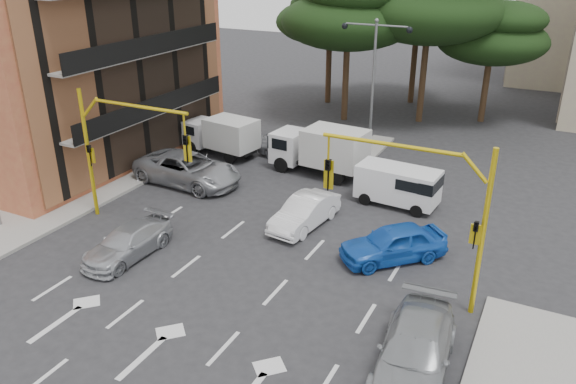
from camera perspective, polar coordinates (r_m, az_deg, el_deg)
name	(u,v)px	position (r m, az deg, el deg)	size (l,w,h in m)	color
ground	(229,279)	(21.72, -6.00, -8.76)	(120.00, 120.00, 0.00)	#28282B
median_strip	(369,151)	(34.84, 8.21, 4.13)	(1.40, 6.00, 0.15)	gray
apartment_orange	(35,35)	(36.83, -24.27, 14.30)	(15.19, 16.15, 13.70)	#A84B34
pine_left_near	(349,11)	(40.01, 6.22, 17.85)	(9.15, 9.15, 10.23)	#382616
pine_center	(431,0)	(40.39, 14.33, 18.33)	(9.98, 9.98, 11.16)	#382616
pine_left_far	(331,13)	(44.88, 4.36, 17.65)	(8.32, 8.32, 9.30)	#382616
pine_right	(494,33)	(41.87, 20.19, 14.94)	(7.49, 7.49, 8.37)	#382616
pine_back	(420,4)	(45.76, 13.23, 18.12)	(9.15, 9.15, 10.23)	#382616
signal_mast_right	(430,200)	(19.20, 14.26, -0.81)	(5.79, 0.37, 6.00)	gold
signal_mast_left	(116,141)	(25.43, -17.04, 4.96)	(5.79, 0.37, 6.00)	gold
street_lamp_center	(374,63)	(33.45, 8.75, 12.80)	(4.16, 0.36, 7.77)	slate
car_white_hatch	(305,212)	(25.15, 1.71, -2.06)	(1.45, 4.15, 1.37)	white
car_blue_compact	(393,243)	(22.88, 10.63, -5.13)	(1.74, 4.32, 1.47)	blue
car_silver_wagon	(128,242)	(23.69, -15.97, -4.95)	(1.73, 4.26, 1.24)	#A9ACB1
car_silver_cross_a	(188,169)	(30.10, -10.15, 2.32)	(2.73, 5.92, 1.65)	#989A9F
car_silver_cross_b	(295,146)	(33.24, 0.76, 4.70)	(1.84, 4.58, 1.56)	gray
car_silver_parked	(415,351)	(17.49, 12.77, -15.47)	(2.07, 5.09, 1.48)	#909497
van_white	(398,186)	(27.63, 11.07, 0.60)	(1.76, 3.90, 1.95)	white
box_truck_a	(221,136)	(34.01, -6.85, 5.67)	(2.00, 4.77, 2.35)	silver
box_truck_b	(319,150)	(30.91, 3.18, 4.24)	(2.26, 5.39, 2.65)	white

